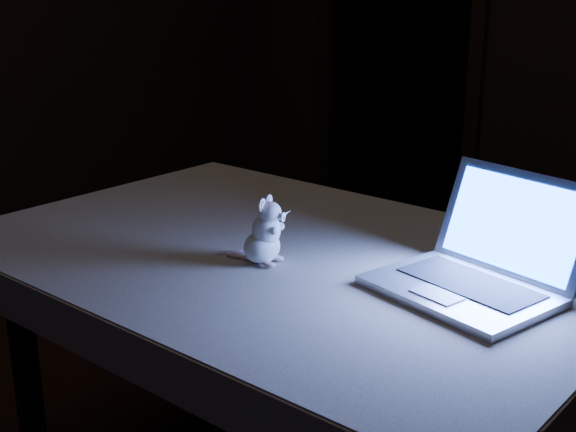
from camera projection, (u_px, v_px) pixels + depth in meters
The scene contains 5 objects.
doorway at pixel (400, 26), 4.35m from camera, with size 1.06×0.36×2.13m, color black, non-canonical shape.
table at pixel (286, 395), 1.88m from camera, with size 1.38×0.89×0.74m, color black, non-canonical shape.
tablecloth at pixel (310, 280), 1.73m from camera, with size 1.48×0.99×0.10m, color beige, non-canonical shape.
laptop at pixel (464, 239), 1.48m from camera, with size 0.34×0.30×0.23m, color silver, non-canonical shape.
plush_mouse at pixel (262, 230), 1.67m from camera, with size 0.11×0.11×0.15m, color white, non-canonical shape.
Camera 1 is at (1.12, -1.43, 1.36)m, focal length 48.00 mm.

